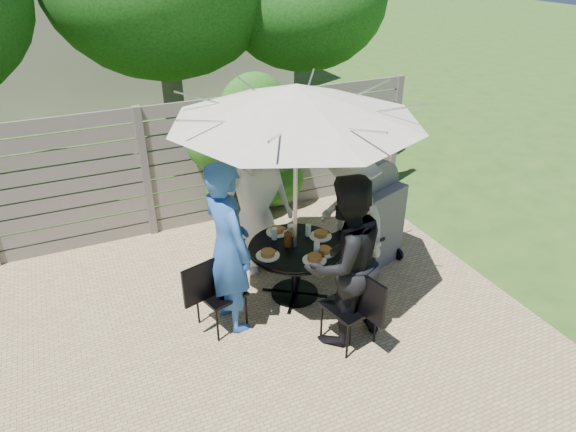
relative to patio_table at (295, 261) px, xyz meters
name	(u,v)px	position (x,y,z in m)	size (l,w,h in m)	color
patio_table	(295,261)	(0.00, 0.00, 0.00)	(1.20, 1.20, 0.68)	black
umbrella	(296,103)	(0.00, 0.00, 1.83)	(2.98, 2.98, 2.49)	silver
chair_back	(252,239)	(-0.17, 0.95, -0.19)	(0.51, 0.71, 0.95)	black
person_back	(256,197)	(-0.15, 0.82, 0.47)	(0.92, 0.60, 1.89)	silver
chair_left	(221,306)	(-0.95, -0.17, -0.21)	(0.68, 0.53, 0.89)	black
person_left	(228,248)	(-0.82, -0.15, 0.48)	(0.69, 0.46, 1.91)	#2553A2
chair_front	(349,320)	(0.17, -0.95, -0.19)	(0.54, 0.71, 0.93)	black
person_front	(344,262)	(0.15, -0.82, 0.45)	(0.89, 0.70, 1.84)	black
chair_right	(358,249)	(0.95, 0.17, -0.18)	(0.74, 0.55, 0.97)	black
person_right	(352,216)	(0.82, 0.15, 0.33)	(1.04, 0.60, 1.61)	#A6A7A2
plate_back	(277,231)	(-0.06, 0.35, 0.23)	(0.26, 0.26, 0.06)	white
plate_left	(268,254)	(-0.35, -0.06, 0.23)	(0.26, 0.26, 0.06)	white
plate_front	(314,259)	(0.06, -0.35, 0.23)	(0.26, 0.26, 0.06)	white
plate_right	(321,235)	(0.35, 0.06, 0.23)	(0.26, 0.26, 0.06)	white
plate_extra	(324,251)	(0.23, -0.26, 0.23)	(0.24, 0.24, 0.06)	white
glass_back	(274,234)	(-0.15, 0.24, 0.28)	(0.07, 0.07, 0.14)	silver
glass_front	(317,248)	(0.15, -0.24, 0.28)	(0.07, 0.07, 0.14)	silver
glass_right	(308,230)	(0.24, 0.15, 0.28)	(0.07, 0.07, 0.14)	silver
syrup_jug	(288,240)	(-0.07, 0.04, 0.29)	(0.09, 0.09, 0.16)	#59280C
coffee_cup	(291,231)	(0.06, 0.23, 0.27)	(0.08, 0.08, 0.12)	#C6B293
bbq_grill	(372,217)	(1.20, 0.29, 0.17)	(0.82, 0.73, 1.40)	slate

